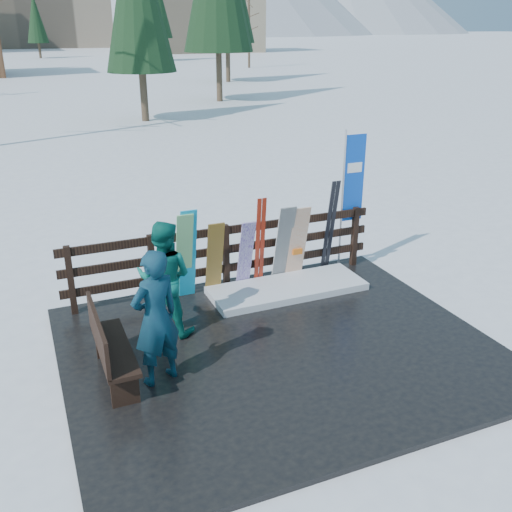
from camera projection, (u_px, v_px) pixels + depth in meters
name	position (u px, v px, depth m)	size (l,w,h in m)	color
ground	(279.00, 351.00, 8.26)	(700.00, 700.00, 0.00)	white
deck	(279.00, 348.00, 8.24)	(6.00, 5.00, 0.08)	black
fence	(226.00, 252.00, 9.86)	(5.60, 0.10, 1.15)	black
snow_patch	(287.00, 288.00, 9.90)	(2.70, 1.00, 0.12)	white
bench	(108.00, 345.00, 7.25)	(0.41, 1.50, 0.97)	black
snowboard_0	(188.00, 254.00, 9.35)	(0.27, 0.03, 1.65)	#11A7DB
snowboard_1	(184.00, 257.00, 9.34)	(0.27, 0.03, 1.60)	white
snowboard_2	(215.00, 258.00, 9.57)	(0.28, 0.03, 1.36)	#FFAB31
snowboard_3	(246.00, 255.00, 9.78)	(0.25, 0.03, 1.33)	white
snowboard_4	(283.00, 244.00, 10.01)	(0.30, 0.03, 1.49)	black
snowboard_5	(298.00, 243.00, 10.11)	(0.33, 0.03, 1.44)	white
ski_pair_a	(260.00, 242.00, 9.88)	(0.17, 0.19, 1.62)	#9E2413
ski_pair_b	(330.00, 227.00, 10.35)	(0.17, 0.31, 1.79)	black
rental_flag	(351.00, 184.00, 10.44)	(0.45, 0.04, 2.60)	silver
person_front	(156.00, 318.00, 7.11)	(0.66, 0.43, 1.82)	#0F4552
person_back	(164.00, 278.00, 8.31)	(0.85, 0.66, 1.75)	#0D6B5E
trees	(88.00, 11.00, 49.18)	(42.00, 68.61, 12.18)	#382B1E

